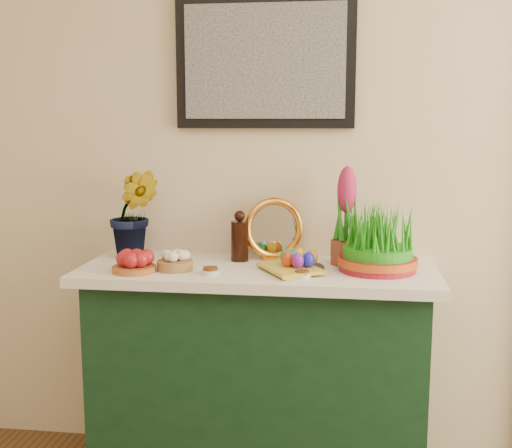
{
  "coord_description": "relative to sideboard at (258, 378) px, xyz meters",
  "views": [
    {
      "loc": [
        0.0,
        -0.45,
        1.46
      ],
      "look_at": [
        -0.32,
        1.95,
        1.07
      ],
      "focal_mm": 45.0,
      "sensor_mm": 36.0,
      "label": 1
    }
  ],
  "objects": [
    {
      "name": "apple_bowl",
      "position": [
        -0.46,
        -0.15,
        0.5
      ],
      "size": [
        0.21,
        0.21,
        0.08
      ],
      "color": "#A15626",
      "rests_on": "tablecloth"
    },
    {
      "name": "sideboard",
      "position": [
        0.0,
        0.0,
        0.0
      ],
      "size": [
        1.3,
        0.45,
        0.85
      ],
      "primitive_type": "cube",
      "color": "#13351B",
      "rests_on": "ground"
    },
    {
      "name": "tablecloth",
      "position": [
        0.0,
        0.0,
        0.45
      ],
      "size": [
        1.4,
        0.55,
        0.04
      ],
      "primitive_type": "cube",
      "color": "white",
      "rests_on": "sideboard"
    },
    {
      "name": "mirror",
      "position": [
        0.05,
        0.16,
        0.59
      ],
      "size": [
        0.26,
        0.15,
        0.26
      ],
      "color": "orange",
      "rests_on": "tablecloth"
    },
    {
      "name": "spice_dish_left",
      "position": [
        -0.16,
        -0.15,
        0.48
      ],
      "size": [
        0.07,
        0.07,
        0.03
      ],
      "color": "silver",
      "rests_on": "tablecloth"
    },
    {
      "name": "garlic_basket",
      "position": [
        -0.31,
        -0.09,
        0.5
      ],
      "size": [
        0.18,
        0.18,
        0.08
      ],
      "color": "#A17E41",
      "rests_on": "tablecloth"
    },
    {
      "name": "book",
      "position": [
        0.06,
        -0.12,
        0.48
      ],
      "size": [
        0.27,
        0.29,
        0.03
      ],
      "primitive_type": "imported",
      "rotation": [
        0.0,
        0.0,
        0.53
      ],
      "color": "gold",
      "rests_on": "tablecloth"
    },
    {
      "name": "hyacinth_pink",
      "position": [
        0.34,
        0.1,
        0.64
      ],
      "size": [
        0.12,
        0.12,
        0.39
      ],
      "color": "brown",
      "rests_on": "tablecloth"
    },
    {
      "name": "egg_plate",
      "position": [
        0.16,
        -0.05,
        0.5
      ],
      "size": [
        0.23,
        0.23,
        0.08
      ],
      "color": "black",
      "rests_on": "tablecloth"
    },
    {
      "name": "vinegar_cruet",
      "position": [
        -0.09,
        0.1,
        0.56
      ],
      "size": [
        0.07,
        0.07,
        0.21
      ],
      "color": "black",
      "rests_on": "tablecloth"
    },
    {
      "name": "wheatgrass_sabzeh",
      "position": [
        0.46,
        -0.0,
        0.57
      ],
      "size": [
        0.31,
        0.31,
        0.25
      ],
      "color": "maroon",
      "rests_on": "tablecloth"
    },
    {
      "name": "hyacinth_green",
      "position": [
        -0.54,
        0.12,
        0.71
      ],
      "size": [
        0.29,
        0.26,
        0.5
      ],
      "primitive_type": "imported",
      "rotation": [
        0.0,
        0.0,
        0.21
      ],
      "color": "#217118",
      "rests_on": "tablecloth"
    },
    {
      "name": "spice_dish_right",
      "position": [
        0.18,
        -0.15,
        0.48
      ],
      "size": [
        0.07,
        0.07,
        0.03
      ],
      "color": "silver",
      "rests_on": "tablecloth"
    }
  ]
}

